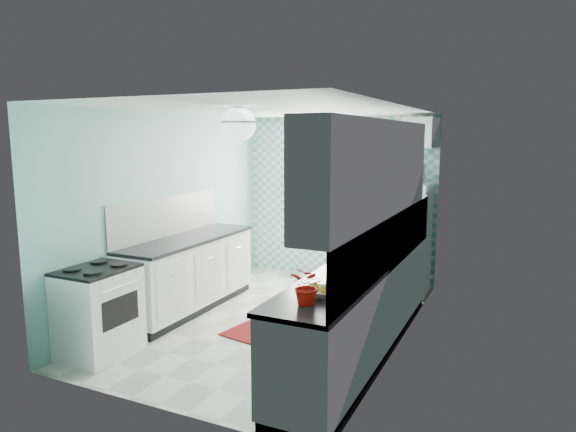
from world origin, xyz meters
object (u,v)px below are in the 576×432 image
at_px(ceiling_light, 239,124).
at_px(fruit_bowl, 319,292).
at_px(sink, 387,246).
at_px(stove, 99,310).
at_px(fridge, 403,238).
at_px(microwave, 405,173).
at_px(potted_plant, 308,286).

xyz_separation_m(ceiling_light, fruit_bowl, (1.20, -0.81, -1.35)).
distance_m(sink, fruit_bowl, 2.15).
height_order(stove, fruit_bowl, fruit_bowl).
height_order(fridge, stove, fridge).
xyz_separation_m(fridge, microwave, (0.00, 0.00, 0.92)).
distance_m(fruit_bowl, potted_plant, 0.26).
bearing_deg(stove, sink, 40.61).
bearing_deg(microwave, fridge, 56.37).
bearing_deg(ceiling_light, fridge, 66.93).
bearing_deg(fridge, ceiling_light, -114.09).
xyz_separation_m(sink, fruit_bowl, (-0.00, -2.15, 0.04)).
relative_size(fridge, fruit_bowl, 5.90).
bearing_deg(fruit_bowl, potted_plant, -90.00).
height_order(ceiling_light, microwave, ceiling_light).
bearing_deg(microwave, fruit_bowl, 93.57).
height_order(fridge, fruit_bowl, fridge).
height_order(fruit_bowl, microwave, microwave).
relative_size(ceiling_light, potted_plant, 1.18).
bearing_deg(sink, ceiling_light, -132.84).
bearing_deg(ceiling_light, sink, 47.96).
height_order(ceiling_light, fridge, ceiling_light).
distance_m(sink, microwave, 1.49).
bearing_deg(sink, microwave, 93.42).
bearing_deg(fridge, stove, -125.19).
relative_size(ceiling_light, microwave, 0.73).
xyz_separation_m(fridge, fruit_bowl, (0.09, -3.42, 0.19)).
relative_size(sink, fruit_bowl, 2.00).
bearing_deg(potted_plant, fruit_bowl, 90.00).
bearing_deg(fridge, fruit_bowl, -89.51).
height_order(sink, microwave, microwave).
bearing_deg(fruit_bowl, fridge, 91.51).
distance_m(potted_plant, microwave, 3.71).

